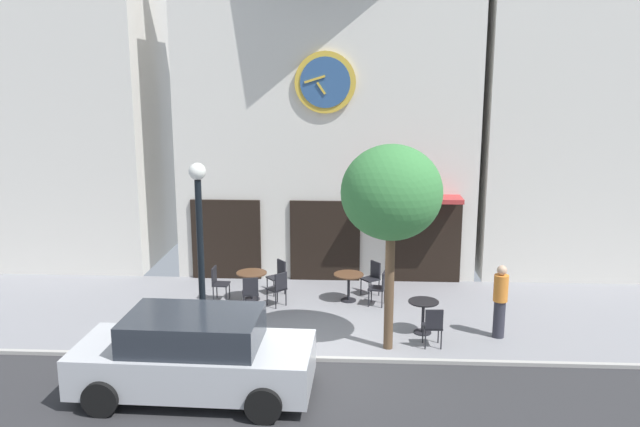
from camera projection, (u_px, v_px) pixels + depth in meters
ground_plane at (315, 365)px, 13.25m from camera, size 24.03×11.13×0.13m
clock_building at (328, 84)px, 18.86m from camera, size 8.47×4.14×10.62m
neighbor_building_left at (64, 67)px, 19.72m from camera, size 5.40×3.88×11.94m
neighbor_building_right at (602, 77)px, 18.61m from camera, size 6.84×3.18×11.35m
street_lamp at (201, 255)px, 13.74m from camera, size 0.36×0.36×4.00m
street_tree at (392, 194)px, 13.31m from camera, size 2.09×1.88×4.40m
cafe_table_center_right at (252, 279)px, 16.89m from camera, size 0.79×0.79×0.74m
cafe_table_rightmost at (349, 281)px, 16.80m from camera, size 0.77×0.77×0.73m
cafe_table_near_curb at (423, 311)px, 14.72m from camera, size 0.69×0.69×0.77m
cafe_chair_left_end at (218, 281)px, 16.83m from camera, size 0.42×0.42×0.90m
cafe_chair_by_entrance at (278, 286)px, 16.41m from camera, size 0.57×0.57×0.90m
cafe_chair_near_lamp at (278, 274)px, 17.40m from camera, size 0.56×0.56×0.90m
cafe_chair_under_awning at (380, 286)px, 16.47m from camera, size 0.48×0.48×0.90m
cafe_chair_outer at (433, 325)px, 13.93m from camera, size 0.42×0.42×0.90m
cafe_chair_curbside at (250, 291)px, 16.05m from camera, size 0.47×0.47×0.90m
cafe_chair_right_end at (373, 276)px, 17.28m from camera, size 0.56×0.56×0.90m
pedestrian_orange at (500, 300)px, 14.43m from camera, size 0.34×0.34×1.67m
parked_car_silver at (195, 355)px, 11.87m from camera, size 4.35×2.12×1.55m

